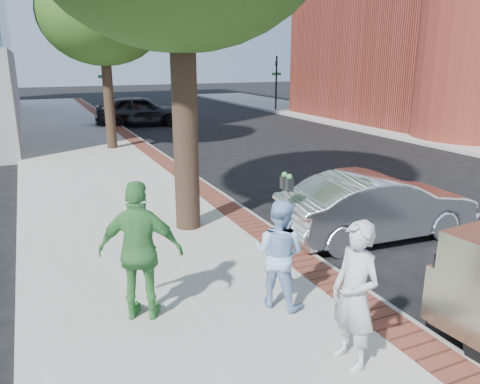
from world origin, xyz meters
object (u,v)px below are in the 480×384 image
bg_car (140,111)px  person_green (141,251)px  parking_meter (286,195)px  person_officer (279,254)px  person_gray (355,295)px  sedan_silver (377,206)px

bg_car → person_green: bearing=173.7°
parking_meter → person_officer: 2.21m
person_officer → bg_car: person_officer is taller
person_gray → bg_car: (2.58, 22.36, -0.21)m
parking_meter → bg_car: bearing=85.4°
person_gray → sedan_silver: person_gray is taller
parking_meter → person_gray: 3.59m
person_gray → parking_meter: bearing=157.3°
person_green → bg_car: person_green is taller
person_green → bg_car: 20.81m
parking_meter → person_gray: person_gray is taller
bg_car → person_officer: bearing=179.1°
person_officer → person_green: (-1.88, 0.48, 0.18)m
person_gray → sedan_silver: (3.25, 3.42, -0.35)m
parking_meter → person_officer: person_officer is taller
parking_meter → sedan_silver: parking_meter is taller
sedan_silver → person_gray: bearing=140.1°
parking_meter → person_officer: bearing=-122.4°
person_gray → person_green: bearing=-141.3°
person_green → bg_car: size_ratio=0.40×
person_officer → sedan_silver: 3.85m
person_gray → sedan_silver: size_ratio=0.42×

